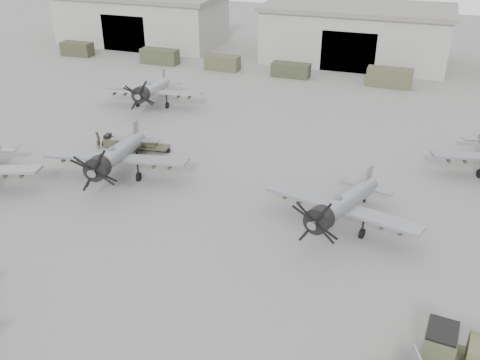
{
  "coord_description": "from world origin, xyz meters",
  "views": [
    {
      "loc": [
        11.09,
        -24.8,
        23.0
      ],
      "look_at": [
        -1.89,
        12.11,
        2.5
      ],
      "focal_mm": 40.0,
      "sensor_mm": 36.0,
      "label": 1
    }
  ],
  "objects_px": {
    "aircraft_mid_1": "(115,156)",
    "aircraft_far_0": "(151,90)",
    "tug_trailer": "(127,144)",
    "ground_crew": "(98,140)",
    "aircraft_mid_2": "(341,205)"
  },
  "relations": [
    {
      "from": "aircraft_mid_2",
      "to": "aircraft_far_0",
      "type": "bearing_deg",
      "value": 157.53
    },
    {
      "from": "aircraft_mid_2",
      "to": "tug_trailer",
      "type": "height_order",
      "value": "aircraft_mid_2"
    },
    {
      "from": "aircraft_mid_1",
      "to": "aircraft_far_0",
      "type": "relative_size",
      "value": 1.05
    },
    {
      "from": "ground_crew",
      "to": "tug_trailer",
      "type": "bearing_deg",
      "value": -86.34
    },
    {
      "from": "aircraft_far_0",
      "to": "ground_crew",
      "type": "height_order",
      "value": "aircraft_far_0"
    },
    {
      "from": "aircraft_mid_2",
      "to": "tug_trailer",
      "type": "distance_m",
      "value": 25.11
    },
    {
      "from": "aircraft_far_0",
      "to": "ground_crew",
      "type": "relative_size",
      "value": 6.76
    },
    {
      "from": "tug_trailer",
      "to": "ground_crew",
      "type": "distance_m",
      "value": 3.0
    },
    {
      "from": "tug_trailer",
      "to": "ground_crew",
      "type": "xyz_separation_m",
      "value": [
        -2.81,
        -0.98,
        0.42
      ]
    },
    {
      "from": "aircraft_mid_1",
      "to": "aircraft_mid_2",
      "type": "height_order",
      "value": "aircraft_mid_1"
    },
    {
      "from": "aircraft_far_0",
      "to": "aircraft_mid_1",
      "type": "bearing_deg",
      "value": -82.59
    },
    {
      "from": "tug_trailer",
      "to": "ground_crew",
      "type": "height_order",
      "value": "ground_crew"
    },
    {
      "from": "aircraft_mid_1",
      "to": "aircraft_mid_2",
      "type": "relative_size",
      "value": 1.06
    },
    {
      "from": "aircraft_mid_2",
      "to": "ground_crew",
      "type": "xyz_separation_m",
      "value": [
        -26.4,
        7.42,
        -1.36
      ]
    },
    {
      "from": "ground_crew",
      "to": "aircraft_far_0",
      "type": "bearing_deg",
      "value": -12.93
    }
  ]
}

